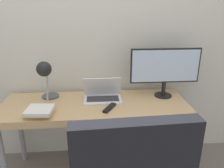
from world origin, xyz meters
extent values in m
cube|color=beige|center=(0.00, 0.63, 1.30)|extent=(8.00, 0.05, 2.60)
cube|color=tan|center=(0.00, 0.28, 0.68)|extent=(1.59, 0.56, 0.06)
cylinder|color=gray|center=(-0.73, 0.06, 0.32)|extent=(0.05, 0.05, 0.65)
cylinder|color=gray|center=(0.73, 0.06, 0.32)|extent=(0.05, 0.05, 0.65)
cylinder|color=gray|center=(-0.73, 0.50, 0.32)|extent=(0.05, 0.05, 0.65)
cylinder|color=gray|center=(0.73, 0.50, 0.32)|extent=(0.05, 0.05, 0.65)
cube|color=silver|center=(0.07, 0.33, 0.71)|extent=(0.33, 0.20, 0.02)
cube|color=#2D2D33|center=(0.07, 0.33, 0.72)|extent=(0.28, 0.12, 0.00)
cube|color=silver|center=(0.07, 0.39, 0.82)|extent=(0.33, 0.09, 0.19)
cube|color=black|center=(0.07, 0.38, 0.81)|extent=(0.30, 0.08, 0.16)
cylinder|color=black|center=(0.63, 0.39, 0.71)|extent=(0.16, 0.16, 0.01)
cylinder|color=black|center=(0.63, 0.39, 0.78)|extent=(0.04, 0.04, 0.13)
cube|color=black|center=(0.63, 0.39, 0.99)|extent=(0.62, 0.02, 0.31)
cube|color=silver|center=(0.63, 0.38, 0.99)|extent=(0.60, 0.00, 0.28)
cylinder|color=#4C4C51|center=(-0.40, 0.45, 0.71)|extent=(0.15, 0.15, 0.02)
cylinder|color=#99999E|center=(-0.40, 0.38, 0.86)|extent=(0.02, 0.15, 0.29)
sphere|color=black|center=(-0.40, 0.32, 1.01)|extent=(0.12, 0.12, 0.12)
cube|color=gold|center=(-0.43, 0.10, 0.72)|extent=(0.20, 0.13, 0.03)
cube|color=silver|center=(-0.41, 0.09, 0.75)|extent=(0.21, 0.20, 0.03)
cube|color=black|center=(0.12, 0.16, 0.72)|extent=(0.12, 0.17, 0.02)
camera|label=1|loc=(0.01, -1.42, 1.49)|focal=35.00mm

